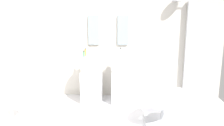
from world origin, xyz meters
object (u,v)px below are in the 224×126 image
object	(u,v)px
shower_column	(188,49)
pedestal_sink_left	(92,79)
pedestal_sink_right	(122,79)
soap_bottle_clear	(121,52)
soap_bottle_amber	(85,52)
towel_rack	(18,86)
lounge_chair	(163,103)
soap_bottle_green	(84,54)

from	to	relation	value
shower_column	pedestal_sink_left	bearing A→B (deg)	-170.85
pedestal_sink_left	pedestal_sink_right	bearing A→B (deg)	0.00
pedestal_sink_left	pedestal_sink_right	xyz separation A→B (m)	(0.62, 0.00, 0.00)
shower_column	soap_bottle_clear	distance (m)	1.40
soap_bottle_amber	pedestal_sink_right	bearing A→B (deg)	-5.99
soap_bottle_amber	towel_rack	bearing A→B (deg)	-129.35
towel_rack	soap_bottle_clear	size ratio (longest dim) A/B	5.70
pedestal_sink_left	towel_rack	bearing A→B (deg)	-135.38
shower_column	soap_bottle_clear	xyz separation A→B (m)	(-1.38, -0.22, -0.06)
lounge_chair	soap_bottle_amber	bearing A→B (deg)	146.32
lounge_chair	soap_bottle_green	distance (m)	1.76
towel_rack	lounge_chair	bearing A→B (deg)	3.26
soap_bottle_clear	soap_bottle_green	distance (m)	0.74
pedestal_sink_right	soap_bottle_clear	world-z (taller)	soap_bottle_clear
shower_column	lounge_chair	xyz separation A→B (m)	(-0.67, -1.19, -0.73)
shower_column	lounge_chair	world-z (taller)	shower_column
lounge_chair	soap_bottle_amber	world-z (taller)	soap_bottle_amber
soap_bottle_amber	soap_bottle_clear	distance (m)	0.71
soap_bottle_amber	soap_bottle_green	xyz separation A→B (m)	(-0.01, -0.14, -0.01)
pedestal_sink_left	shower_column	size ratio (longest dim) A/B	0.51
soap_bottle_clear	soap_bottle_green	bearing A→B (deg)	-167.45
pedestal_sink_left	towel_rack	world-z (taller)	pedestal_sink_left
pedestal_sink_left	soap_bottle_amber	xyz separation A→B (m)	(-0.13, 0.08, 0.53)
soap_bottle_amber	soap_bottle_clear	world-z (taller)	soap_bottle_clear
pedestal_sink_left	soap_bottle_green	xyz separation A→B (m)	(-0.14, -0.06, 0.51)
towel_rack	soap_bottle_green	world-z (taller)	soap_bottle_green
pedestal_sink_right	soap_bottle_green	world-z (taller)	soap_bottle_green
shower_column	soap_bottle_clear	bearing A→B (deg)	-171.06
towel_rack	pedestal_sink_right	bearing A→B (deg)	31.50
soap_bottle_green	shower_column	bearing A→B (deg)	10.19
soap_bottle_clear	soap_bottle_amber	bearing A→B (deg)	-178.33
pedestal_sink_left	towel_rack	xyz separation A→B (m)	(-1.01, -1.00, 0.14)
pedestal_sink_left	shower_column	distance (m)	2.08
soap_bottle_amber	soap_bottle_green	bearing A→B (deg)	-92.46
pedestal_sink_left	towel_rack	size ratio (longest dim) A/B	1.10
pedestal_sink_right	lounge_chair	world-z (taller)	pedestal_sink_right
pedestal_sink_right	soap_bottle_amber	size ratio (longest dim) A/B	6.86
towel_rack	soap_bottle_clear	distance (m)	1.98
pedestal_sink_right	shower_column	xyz separation A→B (m)	(1.35, 0.32, 0.59)
pedestal_sink_right	shower_column	world-z (taller)	shower_column
pedestal_sink_left	pedestal_sink_right	size ratio (longest dim) A/B	1.00
pedestal_sink_left	soap_bottle_clear	xyz separation A→B (m)	(0.59, 0.10, 0.53)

